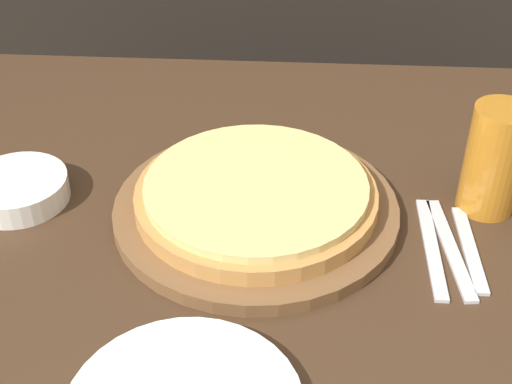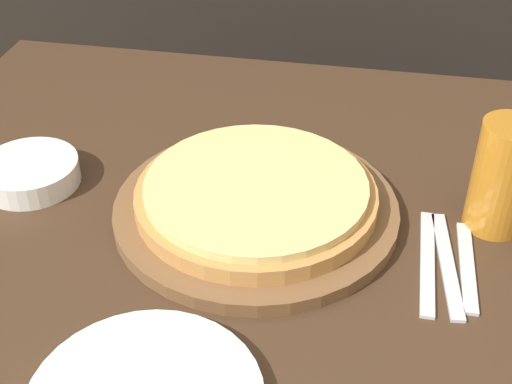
% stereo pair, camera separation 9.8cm
% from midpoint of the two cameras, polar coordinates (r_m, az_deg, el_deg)
% --- Properties ---
extents(pizza_on_board, '(0.40, 0.40, 0.06)m').
position_cam_midpoint_polar(pizza_on_board, '(0.99, 2.83, -0.80)').
color(pizza_on_board, brown).
rests_on(pizza_on_board, dining_table).
extents(beer_glass, '(0.08, 0.08, 0.16)m').
position_cam_midpoint_polar(beer_glass, '(1.01, 21.89, 1.37)').
color(beer_glass, '#B7701E').
rests_on(beer_glass, dining_table).
extents(side_bowl, '(0.14, 0.14, 0.04)m').
position_cam_midpoint_polar(side_bowl, '(1.09, -15.19, 1.42)').
color(side_bowl, white).
rests_on(side_bowl, dining_table).
extents(fork, '(0.02, 0.20, 0.00)m').
position_cam_midpoint_polar(fork, '(0.96, 16.42, -5.46)').
color(fork, silver).
rests_on(fork, dining_table).
extents(dinner_knife, '(0.04, 0.20, 0.00)m').
position_cam_midpoint_polar(dinner_knife, '(0.97, 17.89, -5.60)').
color(dinner_knife, silver).
rests_on(dinner_knife, dining_table).
extents(spoon, '(0.02, 0.17, 0.00)m').
position_cam_midpoint_polar(spoon, '(0.97, 19.35, -5.74)').
color(spoon, silver).
rests_on(spoon, dining_table).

